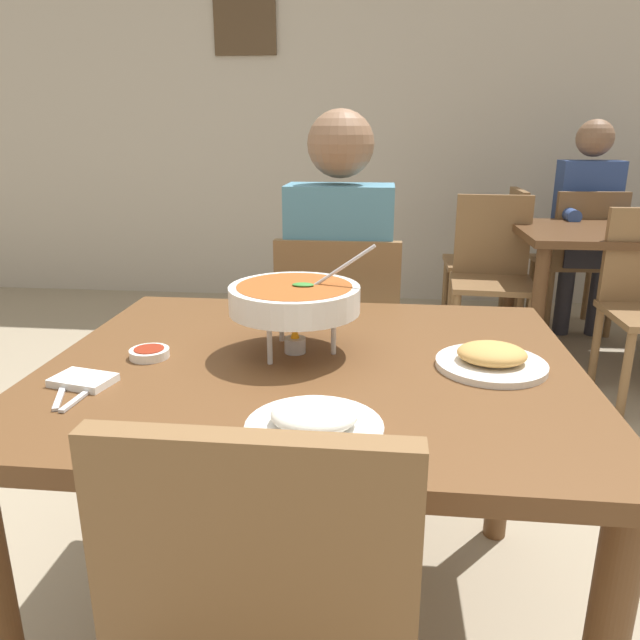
{
  "coord_description": "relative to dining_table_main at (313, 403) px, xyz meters",
  "views": [
    {
      "loc": [
        0.15,
        -1.27,
        1.24
      ],
      "look_at": [
        0.0,
        0.15,
        0.79
      ],
      "focal_mm": 33.93,
      "sensor_mm": 36.0,
      "label": 1
    }
  ],
  "objects": [
    {
      "name": "chair_bg_corner",
      "position": [
        0.76,
        2.14,
        -0.13
      ],
      "size": [
        0.47,
        0.47,
        0.9
      ],
      "color": "brown",
      "rests_on": "ground_plane"
    },
    {
      "name": "chair_bg_left",
      "position": [
        1.36,
        2.59,
        -0.13
      ],
      "size": [
        0.47,
        0.47,
        0.9
      ],
      "color": "brown",
      "rests_on": "ground_plane"
    },
    {
      "name": "curry_bowl",
      "position": [
        -0.05,
        0.05,
        0.23
      ],
      "size": [
        0.33,
        0.3,
        0.26
      ],
      "color": "silver",
      "rests_on": "dining_table_main"
    },
    {
      "name": "chair_bg_window",
      "position": [
        0.86,
        2.6,
        -0.13
      ],
      "size": [
        0.44,
        0.44,
        0.9
      ],
      "color": "brown",
      "rests_on": "ground_plane"
    },
    {
      "name": "napkin_folded",
      "position": [
        -0.45,
        -0.18,
        0.11
      ],
      "size": [
        0.13,
        0.1,
        0.02
      ],
      "primitive_type": "cube",
      "rotation": [
        0.0,
        0.0,
        -0.21
      ],
      "color": "white",
      "rests_on": "dining_table_main"
    },
    {
      "name": "dining_table_main",
      "position": [
        0.0,
        0.0,
        0.0
      ],
      "size": [
        1.19,
        0.99,
        0.74
      ],
      "color": "brown",
      "rests_on": "ground_plane"
    },
    {
      "name": "cafe_rear_partition",
      "position": [
        0.0,
        3.35,
        0.86
      ],
      "size": [
        10.0,
        0.1,
        3.0
      ],
      "primitive_type": "cube",
      "color": "#BCB2A3",
      "rests_on": "ground_plane"
    },
    {
      "name": "ground_plane",
      "position": [
        0.0,
        0.0,
        -0.64
      ],
      "size": [
        16.0,
        16.0,
        0.0
      ],
      "primitive_type": "plane",
      "color": "gray"
    },
    {
      "name": "spoon_utensil",
      "position": [
        -0.42,
        -0.23,
        0.11
      ],
      "size": [
        0.02,
        0.17,
        0.01
      ],
      "primitive_type": "cube",
      "rotation": [
        0.0,
        0.0,
        -0.07
      ],
      "color": "silver",
      "rests_on": "dining_table_main"
    },
    {
      "name": "appetizer_plate",
      "position": [
        0.39,
        -0.0,
        0.12
      ],
      "size": [
        0.24,
        0.24,
        0.06
      ],
      "color": "white",
      "rests_on": "dining_table_main"
    },
    {
      "name": "fork_utensil",
      "position": [
        -0.47,
        -0.23,
        0.11
      ],
      "size": [
        0.07,
        0.16,
        0.01
      ],
      "primitive_type": "cube",
      "rotation": [
        0.0,
        0.0,
        0.36
      ],
      "color": "silver",
      "rests_on": "dining_table_main"
    },
    {
      "name": "picture_frame_hung",
      "position": [
        -0.87,
        3.29,
        1.39
      ],
      "size": [
        0.44,
        0.03,
        0.56
      ],
      "primitive_type": "cube",
      "color": "#4C3823"
    },
    {
      "name": "rice_plate",
      "position": [
        0.04,
        -0.34,
        0.12
      ],
      "size": [
        0.24,
        0.24,
        0.06
      ],
      "color": "white",
      "rests_on": "dining_table_main"
    },
    {
      "name": "diner_main",
      "position": [
        0.0,
        0.82,
        0.11
      ],
      "size": [
        0.4,
        0.45,
        1.31
      ],
      "color": "#2D2D38",
      "rests_on": "ground_plane"
    },
    {
      "name": "dining_table_far",
      "position": [
        1.36,
        2.07,
        -0.03
      ],
      "size": [
        1.0,
        0.8,
        0.74
      ],
      "color": "#51331C",
      "rests_on": "ground_plane"
    },
    {
      "name": "patron_bg_left",
      "position": [
        1.39,
        2.63,
        0.11
      ],
      "size": [
        0.4,
        0.45,
        1.31
      ],
      "color": "#2D2D38",
      "rests_on": "ground_plane"
    },
    {
      "name": "chair_diner_main",
      "position": [
        -0.0,
        0.78,
        -0.13
      ],
      "size": [
        0.44,
        0.44,
        0.9
      ],
      "color": "brown",
      "rests_on": "ground_plane"
    },
    {
      "name": "sauce_dish",
      "position": [
        -0.37,
        -0.02,
        0.12
      ],
      "size": [
        0.09,
        0.09,
        0.02
      ],
      "color": "white",
      "rests_on": "dining_table_main"
    }
  ]
}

